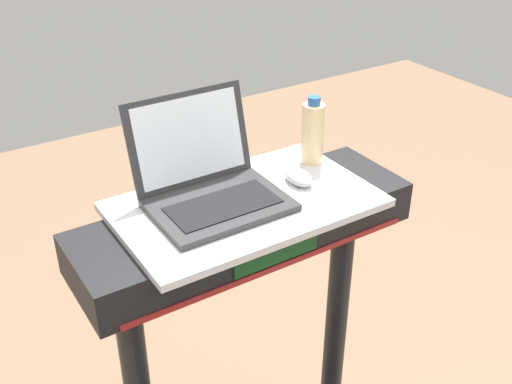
% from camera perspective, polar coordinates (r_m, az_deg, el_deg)
% --- Properties ---
extents(desk_board, '(0.65, 0.40, 0.02)m').
position_cam_1_polar(desk_board, '(1.57, -0.98, -1.14)').
color(desk_board, silver).
rests_on(desk_board, treadmill_base).
extents(laptop, '(0.33, 0.30, 0.25)m').
position_cam_1_polar(laptop, '(1.55, -4.30, 0.86)').
color(laptop, '#2D2D30').
rests_on(laptop, desk_board).
extents(computer_mouse, '(0.07, 0.10, 0.03)m').
position_cam_1_polar(computer_mouse, '(1.64, 3.95, 1.39)').
color(computer_mouse, '#B2B2B7').
rests_on(computer_mouse, desk_board).
extents(water_bottle, '(0.06, 0.06, 0.19)m').
position_cam_1_polar(water_bottle, '(1.72, 5.23, 5.46)').
color(water_bottle, beige).
rests_on(water_bottle, desk_board).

